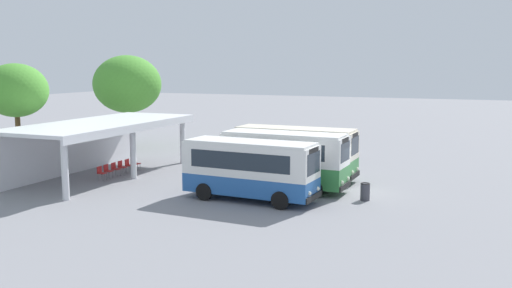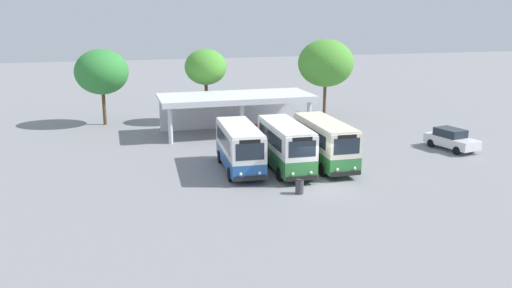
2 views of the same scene
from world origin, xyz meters
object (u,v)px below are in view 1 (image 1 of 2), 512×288
object	(u,v)px
waiting_chair_end_by_column	(101,172)
waiting_chair_fourth_seat	(122,166)
city_bus_nearest_orange	(250,168)
waiting_chair_second_from_end	(108,170)
waiting_chair_far_end_seat	(135,163)
waiting_chair_middle_seat	(115,168)
waiting_chair_fifth_seat	(129,164)
parked_car_flank	(322,141)
litter_bin_apron	(365,192)
city_bus_middle_cream	(295,151)
city_bus_second_in_row	(284,158)

from	to	relation	value
waiting_chair_end_by_column	waiting_chair_fourth_seat	bearing A→B (deg)	1.24
waiting_chair_end_by_column	city_bus_nearest_orange	bearing A→B (deg)	-95.98
waiting_chair_second_from_end	waiting_chair_far_end_seat	bearing A→B (deg)	-1.17
waiting_chair_middle_seat	waiting_chair_fifth_seat	bearing A→B (deg)	-0.41
waiting_chair_middle_seat	waiting_chair_fifth_seat	xyz separation A→B (m)	(1.41, -0.01, 0.00)
parked_car_flank	waiting_chair_end_by_column	bearing A→B (deg)	150.29
waiting_chair_middle_seat	litter_bin_apron	bearing A→B (deg)	-90.73
waiting_chair_middle_seat	waiting_chair_fourth_seat	distance (m)	0.70
city_bus_middle_cream	waiting_chair_second_from_end	bearing A→B (deg)	111.25
waiting_chair_far_end_seat	litter_bin_apron	bearing A→B (deg)	-98.40
city_bus_nearest_orange	city_bus_second_in_row	distance (m)	3.06
waiting_chair_fifth_seat	waiting_chair_end_by_column	bearing A→B (deg)	-179.62
city_bus_second_in_row	waiting_chair_second_from_end	distance (m)	11.16
waiting_chair_second_from_end	waiting_chair_fifth_seat	size ratio (longest dim) A/B	1.00
parked_car_flank	waiting_chair_far_end_seat	xyz separation A→B (m)	(-12.50, 9.13, -0.30)
city_bus_second_in_row	parked_car_flank	world-z (taller)	city_bus_second_in_row
waiting_chair_second_from_end	litter_bin_apron	bearing A→B (deg)	-88.16
city_bus_nearest_orange	waiting_chair_second_from_end	bearing A→B (deg)	80.20
waiting_chair_middle_seat	litter_bin_apron	size ratio (longest dim) A/B	0.96
city_bus_nearest_orange	waiting_chair_fifth_seat	xyz separation A→B (m)	(3.88, 10.23, -1.18)
waiting_chair_fourth_seat	parked_car_flank	bearing A→B (deg)	-33.45
waiting_chair_end_by_column	waiting_chair_second_from_end	world-z (taller)	same
city_bus_middle_cream	waiting_chair_far_end_seat	world-z (taller)	city_bus_middle_cream
parked_car_flank	waiting_chair_middle_seat	size ratio (longest dim) A/B	5.17
parked_car_flank	waiting_chair_fourth_seat	distance (m)	16.67
waiting_chair_end_by_column	waiting_chair_fifth_seat	size ratio (longest dim) A/B	1.00
waiting_chair_end_by_column	waiting_chair_fifth_seat	bearing A→B (deg)	0.38
waiting_chair_far_end_seat	waiting_chair_end_by_column	bearing A→B (deg)	179.89
city_bus_middle_cream	litter_bin_apron	distance (m)	6.33
waiting_chair_second_from_end	waiting_chair_far_end_seat	distance (m)	2.81
waiting_chair_fourth_seat	litter_bin_apron	size ratio (longest dim) A/B	0.96
waiting_chair_end_by_column	waiting_chair_fourth_seat	size ratio (longest dim) A/B	1.00
city_bus_nearest_orange	litter_bin_apron	xyz separation A→B (m)	(2.28, -5.42, -1.25)
parked_car_flank	waiting_chair_fourth_seat	bearing A→B (deg)	146.55
city_bus_nearest_orange	waiting_chair_far_end_seat	distance (m)	11.25
city_bus_middle_cream	parked_car_flank	bearing A→B (deg)	7.58
waiting_chair_second_from_end	waiting_chair_far_end_seat	size ratio (longest dim) A/B	1.00
city_bus_second_in_row	waiting_chair_fifth_seat	world-z (taller)	city_bus_second_in_row
waiting_chair_fifth_seat	litter_bin_apron	bearing A→B (deg)	-95.86
city_bus_nearest_orange	parked_car_flank	size ratio (longest dim) A/B	1.58
city_bus_middle_cream	waiting_chair_second_from_end	size ratio (longest dim) A/B	8.69
city_bus_middle_cream	waiting_chair_end_by_column	size ratio (longest dim) A/B	8.69
city_bus_second_in_row	waiting_chair_far_end_seat	size ratio (longest dim) A/B	8.23
waiting_chair_middle_seat	litter_bin_apron	distance (m)	15.67
waiting_chair_fourth_seat	waiting_chair_second_from_end	bearing A→B (deg)	179.77
parked_car_flank	waiting_chair_fifth_seat	world-z (taller)	parked_car_flank
city_bus_nearest_orange	waiting_chair_middle_seat	distance (m)	10.60
city_bus_nearest_orange	waiting_chair_end_by_column	world-z (taller)	city_bus_nearest_orange
city_bus_middle_cream	waiting_chair_fifth_seat	bearing A→B (deg)	100.86
waiting_chair_end_by_column	waiting_chair_fourth_seat	world-z (taller)	same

